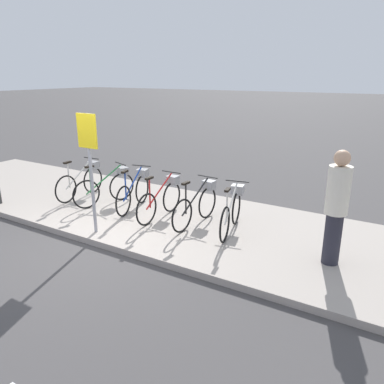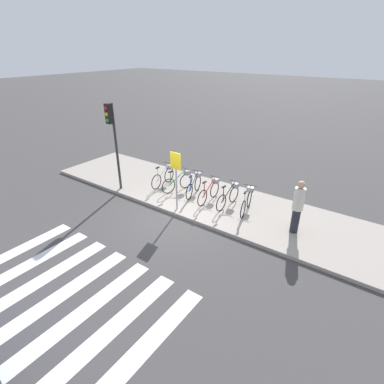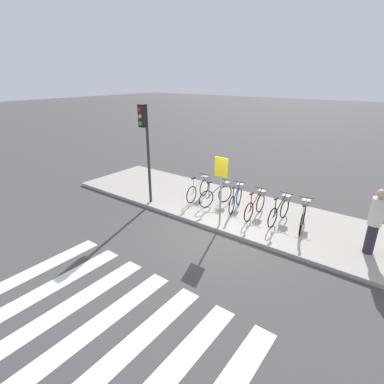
% 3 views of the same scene
% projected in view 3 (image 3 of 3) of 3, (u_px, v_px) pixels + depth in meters
% --- Properties ---
extents(ground_plane, '(120.00, 120.00, 0.00)m').
position_uv_depth(ground_plane, '(220.00, 233.00, 9.26)').
color(ground_plane, '#423F3F').
extents(sidewalk, '(14.41, 3.45, 0.12)m').
position_uv_depth(sidewalk, '(246.00, 213.00, 10.52)').
color(sidewalk, '#9E9389').
rests_on(sidewalk, ground_plane).
extents(parked_bicycle_0, '(0.46, 1.54, 0.95)m').
position_uv_depth(parked_bicycle_0, '(199.00, 188.00, 11.47)').
color(parked_bicycle_0, black).
rests_on(parked_bicycle_0, sidewalk).
extents(parked_bicycle_1, '(0.61, 1.48, 0.95)m').
position_uv_depth(parked_bicycle_1, '(218.00, 193.00, 10.94)').
color(parked_bicycle_1, black).
rests_on(parked_bicycle_1, sidewalk).
extents(parked_bicycle_2, '(0.51, 1.52, 0.95)m').
position_uv_depth(parked_bicycle_2, '(236.00, 197.00, 10.60)').
color(parked_bicycle_2, black).
rests_on(parked_bicycle_2, sidewalk).
extents(parked_bicycle_3, '(0.46, 1.54, 0.95)m').
position_uv_depth(parked_bicycle_3, '(256.00, 204.00, 10.03)').
color(parked_bicycle_3, black).
rests_on(parked_bicycle_3, sidewalk).
extents(parked_bicycle_4, '(0.46, 1.54, 0.95)m').
position_uv_depth(parked_bicycle_4, '(280.00, 209.00, 9.63)').
color(parked_bicycle_4, black).
rests_on(parked_bicycle_4, sidewalk).
extents(parked_bicycle_5, '(0.49, 1.52, 0.95)m').
position_uv_depth(parked_bicycle_5, '(303.00, 215.00, 9.23)').
color(parked_bicycle_5, black).
rests_on(parked_bicycle_5, sidewalk).
extents(pedestrian, '(0.34, 0.34, 1.81)m').
position_uv_depth(pedestrian, '(375.00, 220.00, 7.71)').
color(pedestrian, '#23232D').
rests_on(pedestrian, sidewalk).
extents(traffic_light, '(0.24, 0.40, 3.56)m').
position_uv_depth(traffic_light, '(145.00, 134.00, 10.31)').
color(traffic_light, '#2D2D2D').
rests_on(traffic_light, sidewalk).
extents(sign_post, '(0.44, 0.07, 2.21)m').
position_uv_depth(sign_post, '(221.00, 180.00, 9.01)').
color(sign_post, '#99999E').
rests_on(sign_post, sidewalk).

